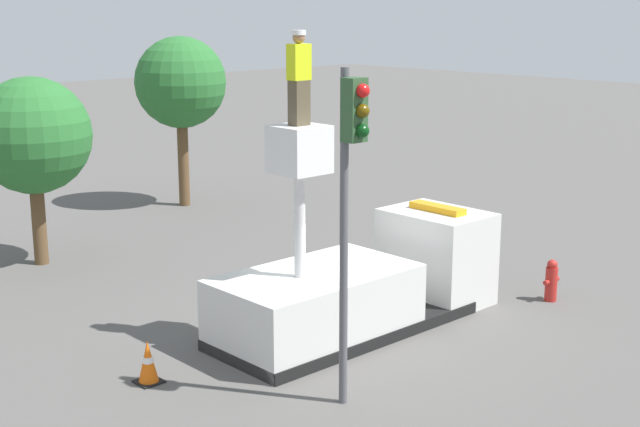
{
  "coord_description": "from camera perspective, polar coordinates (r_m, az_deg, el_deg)",
  "views": [
    {
      "loc": [
        -12.23,
        -12.38,
        6.58
      ],
      "look_at": [
        -1.83,
        -1.2,
        2.99
      ],
      "focal_mm": 50.0,
      "sensor_mm": 36.0,
      "label": 1
    }
  ],
  "objects": [
    {
      "name": "fire_hydrant",
      "position": [
        20.92,
        14.59,
        -4.18
      ],
      "size": [
        0.51,
        0.27,
        0.97
      ],
      "color": "#B2231E",
      "rests_on": "ground"
    },
    {
      "name": "worker",
      "position": [
        16.6,
        -1.36,
        8.67
      ],
      "size": [
        0.4,
        0.26,
        1.75
      ],
      "color": "brown",
      "rests_on": "bucket_truck"
    },
    {
      "name": "traffic_cone_rear",
      "position": [
        16.33,
        -10.95,
        -9.35
      ],
      "size": [
        0.45,
        0.45,
        0.79
      ],
      "color": "black",
      "rests_on": "ground"
    },
    {
      "name": "ground_plane",
      "position": [
        18.6,
        1.61,
        -7.49
      ],
      "size": [
        120.0,
        120.0,
        0.0
      ],
      "primitive_type": "plane",
      "color": "#565451"
    },
    {
      "name": "tree_right_bg",
      "position": [
        29.69,
        -8.91,
        8.22
      ],
      "size": [
        2.99,
        2.99,
        5.6
      ],
      "color": "brown",
      "rests_on": "ground"
    },
    {
      "name": "traffic_light_pole",
      "position": [
        14.13,
        1.96,
        2.6
      ],
      "size": [
        0.34,
        0.57,
        5.63
      ],
      "color": "#515156",
      "rests_on": "ground"
    },
    {
      "name": "bucket_truck",
      "position": [
        18.61,
        2.58,
        -4.71
      ],
      "size": [
        6.6,
        2.33,
        4.38
      ],
      "color": "black",
      "rests_on": "ground"
    },
    {
      "name": "tree_left_bg",
      "position": [
        23.67,
        -17.92,
        4.72
      ],
      "size": [
        2.97,
        2.97,
        4.85
      ],
      "color": "brown",
      "rests_on": "ground"
    }
  ]
}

